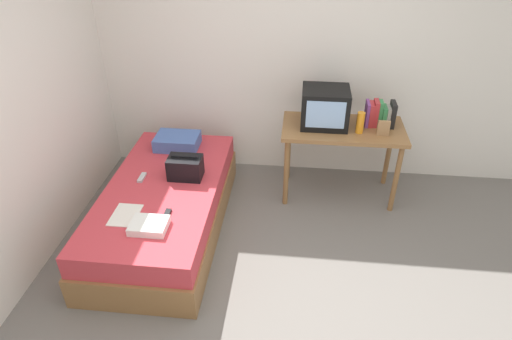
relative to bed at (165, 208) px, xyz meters
name	(u,v)px	position (x,y,z in m)	size (l,w,h in m)	color
ground_plane	(273,299)	(1.05, -0.75, -0.24)	(8.00, 8.00, 0.00)	slate
wall_back	(291,53)	(1.05, 1.25, 1.06)	(5.20, 0.10, 2.60)	silver
bed	(165,208)	(0.00, 0.00, 0.00)	(1.00, 2.00, 0.48)	olive
desk	(342,136)	(1.59, 0.74, 0.43)	(1.16, 0.60, 0.77)	olive
tv	(325,107)	(1.40, 0.78, 0.71)	(0.44, 0.39, 0.36)	black
water_bottle	(360,123)	(1.73, 0.65, 0.63)	(0.07, 0.07, 0.20)	orange
book_row	(380,114)	(1.93, 0.82, 0.64)	(0.27, 0.17, 0.25)	#7A3D89
picture_frame	(383,128)	(1.94, 0.61, 0.60)	(0.11, 0.02, 0.15)	#9E754C
pillow	(177,141)	(-0.04, 0.69, 0.31)	(0.43, 0.31, 0.13)	#4766AD
handbag	(185,167)	(0.18, 0.16, 0.34)	(0.30, 0.20, 0.22)	black
magazine	(125,215)	(-0.17, -0.44, 0.25)	(0.21, 0.29, 0.01)	white
remote_dark	(166,215)	(0.16, -0.42, 0.25)	(0.04, 0.16, 0.02)	black
remote_silver	(142,177)	(-0.21, 0.09, 0.25)	(0.04, 0.14, 0.02)	#B7B7BC
folded_towel	(149,226)	(0.07, -0.58, 0.27)	(0.28, 0.22, 0.06)	white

